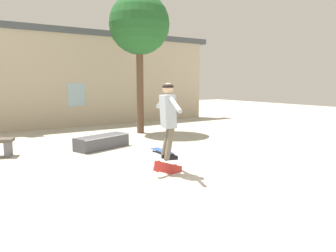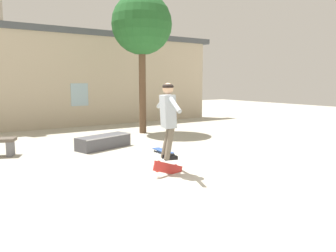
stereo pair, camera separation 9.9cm
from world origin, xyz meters
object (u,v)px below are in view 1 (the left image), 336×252
at_px(skateboard_resting, 162,151).
at_px(tree_right, 139,25).
at_px(skate_ledge, 102,142).
at_px(skater, 168,114).
at_px(skateboard_flipping, 168,168).

bearing_deg(skateboard_resting, tree_right, 161.44).
bearing_deg(skate_ledge, skater, -105.60).
bearing_deg(skateboard_flipping, skate_ledge, 82.79).
bearing_deg(skateboard_flipping, skater, 49.77).
bearing_deg(skate_ledge, skateboard_flipping, -106.20).
relative_size(skater, skateboard_resting, 1.89).
xyz_separation_m(skate_ledge, skateboard_resting, (1.01, -1.46, -0.11)).
xyz_separation_m(tree_right, skate_ledge, (-2.22, -1.80, -3.55)).
bearing_deg(skate_ledge, tree_right, 21.64).
bearing_deg(skater, tree_right, 80.53).
xyz_separation_m(tree_right, skateboard_flipping, (-2.15, -4.94, -3.60)).
distance_m(skate_ledge, skateboard_resting, 1.78).
bearing_deg(skateboard_resting, skateboard_flipping, -27.48).
height_order(tree_right, skateboard_resting, tree_right).
xyz_separation_m(tree_right, skateboard_resting, (-1.21, -3.26, -3.66)).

